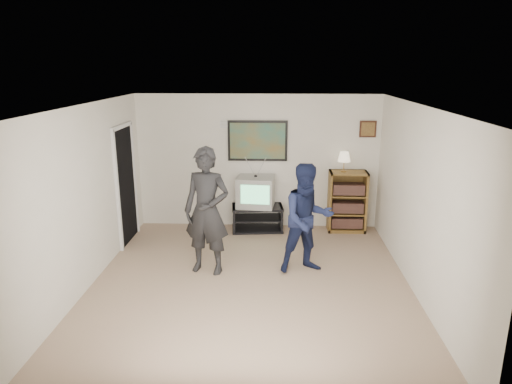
# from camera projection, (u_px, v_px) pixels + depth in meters

# --- Properties ---
(room_shell) EXTENTS (4.51, 5.00, 2.51)m
(room_shell) POSITION_uv_depth(u_px,v_px,m) (251.00, 193.00, 6.45)
(room_shell) COLOR #8B7158
(room_shell) RESTS_ON ground
(media_stand) EXTENTS (0.99, 0.61, 0.47)m
(media_stand) POSITION_uv_depth(u_px,v_px,m) (257.00, 218.00, 8.54)
(media_stand) COLOR black
(media_stand) RESTS_ON room_shell
(crt_television) EXTENTS (0.71, 0.62, 0.56)m
(crt_television) POSITION_uv_depth(u_px,v_px,m) (256.00, 191.00, 8.40)
(crt_television) COLOR #9E9F99
(crt_television) RESTS_ON media_stand
(bookshelf) EXTENTS (0.69, 0.39, 1.13)m
(bookshelf) POSITION_uv_depth(u_px,v_px,m) (347.00, 201.00, 8.43)
(bookshelf) COLOR brown
(bookshelf) RESTS_ON room_shell
(table_lamp) EXTENTS (0.23, 0.23, 0.37)m
(table_lamp) POSITION_uv_depth(u_px,v_px,m) (344.00, 162.00, 8.24)
(table_lamp) COLOR #FAE7BE
(table_lamp) RESTS_ON bookshelf
(person_tall) EXTENTS (0.78, 0.60, 1.89)m
(person_tall) POSITION_uv_depth(u_px,v_px,m) (207.00, 211.00, 6.65)
(person_tall) COLOR black
(person_tall) RESTS_ON room_shell
(person_short) EXTENTS (0.95, 0.83, 1.65)m
(person_short) POSITION_uv_depth(u_px,v_px,m) (307.00, 219.00, 6.69)
(person_short) COLOR #171E3F
(person_short) RESTS_ON room_shell
(controller_left) EXTENTS (0.06, 0.12, 0.03)m
(controller_left) POSITION_uv_depth(u_px,v_px,m) (208.00, 193.00, 6.80)
(controller_left) COLOR white
(controller_left) RESTS_ON person_tall
(controller_right) EXTENTS (0.06, 0.12, 0.03)m
(controller_right) POSITION_uv_depth(u_px,v_px,m) (305.00, 198.00, 6.88)
(controller_right) COLOR white
(controller_right) RESTS_ON person_short
(poster) EXTENTS (1.10, 0.03, 0.75)m
(poster) POSITION_uv_depth(u_px,v_px,m) (258.00, 141.00, 8.39)
(poster) COLOR black
(poster) RESTS_ON room_shell
(air_vent) EXTENTS (0.28, 0.02, 0.14)m
(air_vent) POSITION_uv_depth(u_px,v_px,m) (228.00, 124.00, 8.34)
(air_vent) COLOR white
(air_vent) RESTS_ON room_shell
(small_picture) EXTENTS (0.30, 0.03, 0.30)m
(small_picture) POSITION_uv_depth(u_px,v_px,m) (368.00, 129.00, 8.25)
(small_picture) COLOR black
(small_picture) RESTS_ON room_shell
(doorway) EXTENTS (0.03, 0.85, 2.00)m
(doorway) POSITION_uv_depth(u_px,v_px,m) (126.00, 186.00, 7.82)
(doorway) COLOR black
(doorway) RESTS_ON room_shell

